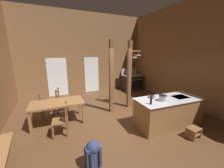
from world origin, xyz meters
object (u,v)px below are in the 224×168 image
kitchen_island (168,112)px  ladderback_chair_near_window (45,104)px  ladderback_chair_at_table_end (62,120)px  backpack (93,153)px  step_stool (193,132)px  bottle_tall_on_counter (151,101)px  ladderback_chair_by_post (61,100)px  dining_table (57,105)px  stove_range (132,82)px  mixing_bowl_on_counter (152,97)px  stockpot_on_counter (163,98)px

kitchen_island → ladderback_chair_near_window: 4.42m
ladderback_chair_at_table_end → backpack: 1.58m
step_stool → bottle_tall_on_counter: 1.49m
ladderback_chair_by_post → bottle_tall_on_counter: (2.18, -2.78, 0.59)m
dining_table → step_stool: bearing=-37.2°
stove_range → bottle_tall_on_counter: stove_range is taller
kitchen_island → ladderback_chair_at_table_end: (-3.20, 0.95, -0.01)m
step_stool → mixing_bowl_on_counter: 1.50m
kitchen_island → dining_table: bearing=152.0°
backpack → stockpot_on_counter: 2.54m
ladderback_chair_near_window → stockpot_on_counter: (3.29, -2.56, 0.57)m
dining_table → bottle_tall_on_counter: (2.39, -1.86, 0.39)m
stove_range → step_stool: size_ratio=3.47×
kitchen_island → dining_table: kitchen_island is taller
step_stool → ladderback_chair_by_post: bearing=132.3°
dining_table → stockpot_on_counter: stockpot_on_counter is taller
dining_table → ladderback_chair_by_post: 0.97m
ladderback_chair_by_post → bottle_tall_on_counter: 3.59m
backpack → stove_range: bearing=49.0°
kitchen_island → ladderback_chair_near_window: size_ratio=2.34×
kitchen_island → bottle_tall_on_counter: bottle_tall_on_counter is taller
kitchen_island → stove_range: size_ratio=1.68×
kitchen_island → step_stool: kitchen_island is taller
stove_range → ladderback_chair_by_post: 4.63m
step_stool → mixing_bowl_on_counter: bearing=117.8°
ladderback_chair_at_table_end → backpack: (0.45, -1.51, -0.14)m
ladderback_chair_near_window → backpack: ladderback_chair_near_window is taller
step_stool → backpack: 2.89m
step_stool → stockpot_on_counter: stockpot_on_counter is taller
dining_table → stockpot_on_counter: bearing=-31.9°
stove_range → ladderback_chair_near_window: size_ratio=1.39×
stove_range → bottle_tall_on_counter: (-2.20, -4.27, 0.56)m
dining_table → ladderback_chair_at_table_end: size_ratio=1.83×
step_stool → bottle_tall_on_counter: (-1.00, 0.71, 0.86)m
bottle_tall_on_counter → ladderback_chair_by_post: bearing=128.1°
ladderback_chair_by_post → dining_table: bearing=-102.4°
step_stool → backpack: size_ratio=0.64×
dining_table → ladderback_chair_by_post: size_ratio=1.83×
mixing_bowl_on_counter → step_stool: bearing=-62.2°
ladderback_chair_at_table_end → backpack: bearing=-73.2°
stove_range → backpack: bearing=-131.0°
backpack → mixing_bowl_on_counter: 2.52m
kitchen_island → ladderback_chair_at_table_end: bearing=163.5°
stove_range → backpack: size_ratio=2.21×
ladderback_chair_by_post → mixing_bowl_on_counter: mixing_bowl_on_counter is taller
stockpot_on_counter → ladderback_chair_by_post: bearing=134.6°
ladderback_chair_near_window → bottle_tall_on_counter: size_ratio=3.47×
ladderback_chair_near_window → ladderback_chair_by_post: bearing=15.3°
step_stool → ladderback_chair_near_window: size_ratio=0.40×
ladderback_chair_by_post → stockpot_on_counter: (2.68, -2.72, 0.57)m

